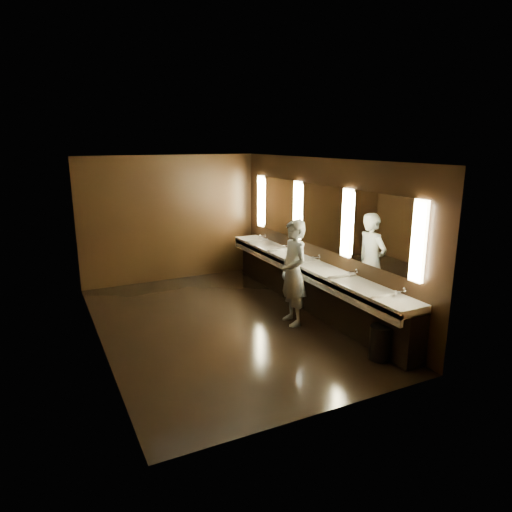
% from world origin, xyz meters
% --- Properties ---
extents(floor, '(6.00, 6.00, 0.00)m').
position_xyz_m(floor, '(0.00, 0.00, 0.00)').
color(floor, black).
rests_on(floor, ground).
extents(ceiling, '(4.00, 6.00, 0.02)m').
position_xyz_m(ceiling, '(0.00, 0.00, 2.80)').
color(ceiling, '#2D2D2B').
rests_on(ceiling, wall_back).
extents(wall_back, '(4.00, 0.02, 2.80)m').
position_xyz_m(wall_back, '(0.00, 3.00, 1.40)').
color(wall_back, black).
rests_on(wall_back, floor).
extents(wall_front, '(4.00, 0.02, 2.80)m').
position_xyz_m(wall_front, '(0.00, -3.00, 1.40)').
color(wall_front, black).
rests_on(wall_front, floor).
extents(wall_left, '(0.02, 6.00, 2.80)m').
position_xyz_m(wall_left, '(-2.00, 0.00, 1.40)').
color(wall_left, black).
rests_on(wall_left, floor).
extents(wall_right, '(0.02, 6.00, 2.80)m').
position_xyz_m(wall_right, '(2.00, 0.00, 1.40)').
color(wall_right, black).
rests_on(wall_right, floor).
extents(sink_counter, '(0.55, 5.40, 1.01)m').
position_xyz_m(sink_counter, '(1.79, 0.00, 0.50)').
color(sink_counter, black).
rests_on(sink_counter, floor).
extents(mirror_band, '(0.06, 5.03, 1.15)m').
position_xyz_m(mirror_band, '(1.98, -0.00, 1.75)').
color(mirror_band, '#FFF2B6').
rests_on(mirror_band, wall_right).
extents(person, '(0.49, 0.70, 1.82)m').
position_xyz_m(person, '(1.13, -0.49, 0.91)').
color(person, '#90ACD7').
rests_on(person, floor).
extents(trash_bin, '(0.33, 0.33, 0.51)m').
position_xyz_m(trash_bin, '(1.58, -2.23, 0.25)').
color(trash_bin, black).
rests_on(trash_bin, floor).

